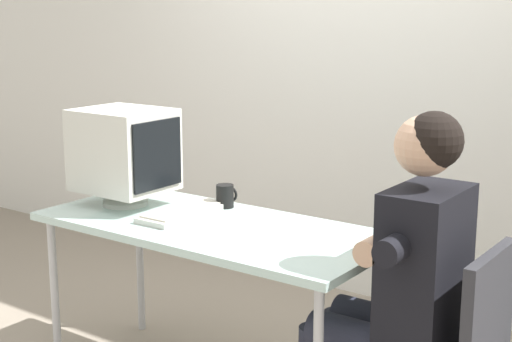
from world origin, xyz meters
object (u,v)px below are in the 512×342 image
Objects in this scene: crt_monitor at (124,151)px; keyboard at (184,212)px; desk at (211,236)px; desk_mug at (225,196)px; person_seated at (399,275)px.

crt_monitor is 0.98× the size of keyboard.
desk is 3.43× the size of crt_monitor.
desk_mug is (0.06, 0.21, 0.04)m from keyboard.
keyboard is (-0.17, 0.03, 0.07)m from desk.
desk_mug is at bearing 165.61° from person_seated.
person_seated reaches higher than desk.
crt_monitor is 1.38m from person_seated.
desk_mug reaches higher than keyboard.
desk is at bearing -1.23° from crt_monitor.
crt_monitor is (-0.50, 0.01, 0.30)m from desk.
person_seated reaches higher than crt_monitor.
desk_mug is at bearing 73.37° from keyboard.
desk is at bearing 179.54° from person_seated.
crt_monitor is 4.20× the size of desk_mug.
desk_mug is (0.39, 0.23, -0.20)m from crt_monitor.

